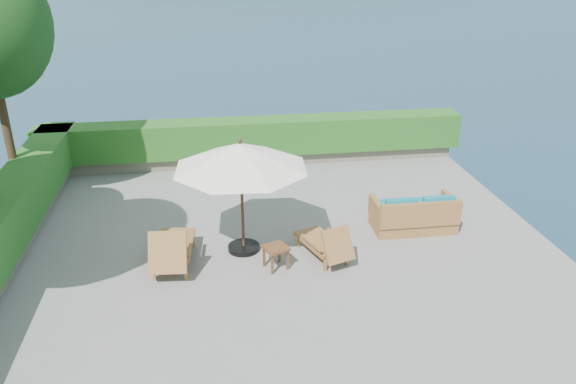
{
  "coord_description": "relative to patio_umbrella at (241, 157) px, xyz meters",
  "views": [
    {
      "loc": [
        -1.31,
        -10.21,
        5.95
      ],
      "look_at": [
        0.3,
        0.8,
        1.1
      ],
      "focal_mm": 35.0,
      "sensor_mm": 36.0,
      "label": 1
    }
  ],
  "objects": [
    {
      "name": "ground",
      "position": [
        0.72,
        -0.36,
        -2.12
      ],
      "size": [
        12.0,
        12.0,
        0.0
      ],
      "primitive_type": "plane",
      "color": "gray",
      "rests_on": "ground"
    },
    {
      "name": "hedge_far",
      "position": [
        0.72,
        5.24,
        -1.27
      ],
      "size": [
        12.4,
        0.9,
        1.0
      ],
      "primitive_type": "cube",
      "color": "#1E4E16",
      "rests_on": "planter_wall_far"
    },
    {
      "name": "lounge_right",
      "position": [
        1.66,
        -0.6,
        -1.76
      ],
      "size": [
        1.08,
        1.62,
        0.87
      ],
      "rotation": [
        0.0,
        0.0,
        0.34
      ],
      "color": "brown",
      "rests_on": "ground"
    },
    {
      "name": "planter_wall_far",
      "position": [
        0.72,
        5.24,
        -1.94
      ],
      "size": [
        12.0,
        0.6,
        0.36
      ],
      "primitive_type": "cube",
      "color": "#736D5C",
      "rests_on": "ground"
    },
    {
      "name": "foundation",
      "position": [
        0.72,
        -0.36,
        -3.67
      ],
      "size": [
        12.0,
        12.0,
        3.0
      ],
      "primitive_type": "cube",
      "color": "#5C5449",
      "rests_on": "ocean"
    },
    {
      "name": "wicker_loveseat",
      "position": [
        3.92,
        0.38,
        -1.76
      ],
      "size": [
        1.88,
        0.97,
        0.92
      ],
      "rotation": [
        0.0,
        0.0,
        -0.0
      ],
      "color": "brown",
      "rests_on": "ground"
    },
    {
      "name": "ocean",
      "position": [
        0.72,
        -0.36,
        -5.12
      ],
      "size": [
        600.0,
        600.0,
        0.0
      ],
      "primitive_type": "plane",
      "color": "#152A42",
      "rests_on": "ground"
    },
    {
      "name": "side_table",
      "position": [
        0.59,
        -0.82,
        -1.73
      ],
      "size": [
        0.58,
        0.58,
        0.48
      ],
      "rotation": [
        0.0,
        0.0,
        0.38
      ],
      "color": "brown",
      "rests_on": "ground"
    },
    {
      "name": "lounge_left",
      "position": [
        -1.46,
        -0.47,
        -1.69
      ],
      "size": [
        0.89,
        1.82,
        1.02
      ],
      "rotation": [
        0.0,
        0.0,
        -0.09
      ],
      "color": "brown",
      "rests_on": "ground"
    },
    {
      "name": "patio_umbrella",
      "position": [
        0.0,
        0.0,
        0.0
      ],
      "size": [
        3.55,
        3.55,
        2.51
      ],
      "rotation": [
        0.0,
        0.0,
        0.32
      ],
      "color": "black",
      "rests_on": "ground"
    }
  ]
}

